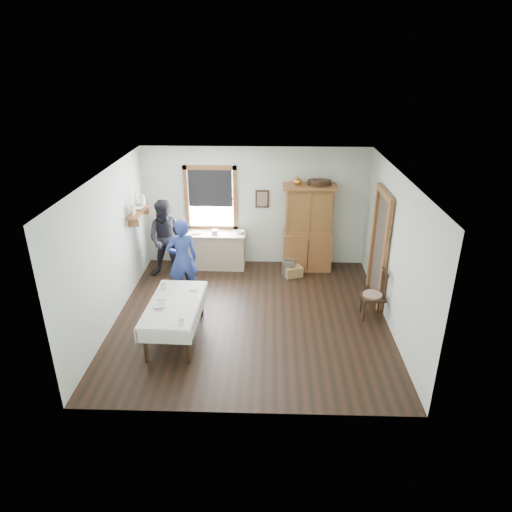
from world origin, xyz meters
The scene contains 20 objects.
room centered at (0.00, 0.00, 1.35)m, with size 5.01×5.01×2.70m.
window centered at (-1.00, 2.46, 1.62)m, with size 1.18×0.07×1.48m.
doorway centered at (2.46, 0.85, 1.16)m, with size 0.09×1.14×2.22m.
wall_shelf centered at (-2.37, 1.54, 1.57)m, with size 0.24×1.00×0.44m.
framed_picture centered at (0.15, 2.46, 1.55)m, with size 0.30×0.04×0.40m, color black.
rug_beater centered at (2.45, 0.30, 1.72)m, with size 0.27×0.27×0.01m, color black.
work_counter centered at (-0.94, 2.18, 0.42)m, with size 1.45×0.55×0.83m, color tan.
china_hutch centered at (1.18, 2.17, 0.98)m, with size 1.15×0.54×1.95m, color brown.
dining_table centered at (-1.27, -0.68, 0.34)m, with size 0.88×1.68×0.67m, color silver.
spindle_chair centered at (2.23, 0.07, 0.48)m, with size 0.45×0.45×0.97m, color black.
pail centered at (0.75, 1.80, 0.16)m, with size 0.29×0.29×0.31m, color gray.
wicker_basket centered at (0.86, 1.75, 0.11)m, with size 0.38×0.27×0.22m, color #AF804F.
woman_blue centered at (-1.37, 0.71, 0.77)m, with size 0.57×0.37×1.55m, color navy.
figure_dark centered at (-1.88, 1.72, 0.80)m, with size 0.78×0.60×1.59m, color black.
table_cup_a centered at (-1.55, -0.19, 0.72)m, with size 0.12×0.12×0.09m, color white.
table_cup_b centered at (-1.02, -1.36, 0.72)m, with size 0.10×0.10×0.09m, color white.
table_bowl centered at (-1.47, -0.85, 0.70)m, with size 0.21×0.21×0.05m, color white.
counter_book centered at (-1.41, 2.18, 0.84)m, with size 0.16×0.22×0.02m, color #74684D.
counter_bowl centered at (-0.34, 2.19, 0.86)m, with size 0.19×0.19×0.06m, color white.
shelf_bowl centered at (-2.37, 1.55, 1.60)m, with size 0.22×0.22×0.05m, color white.
Camera 1 is at (0.33, -7.33, 4.50)m, focal length 32.00 mm.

